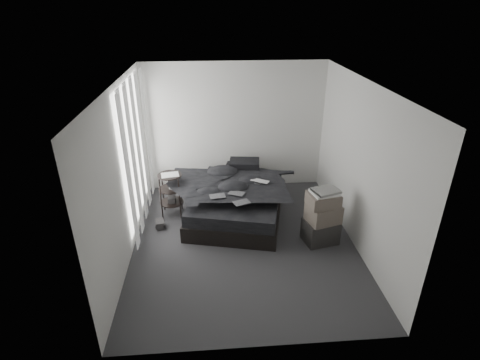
{
  "coord_description": "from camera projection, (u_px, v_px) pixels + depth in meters",
  "views": [
    {
      "loc": [
        -0.47,
        -5.13,
        3.66
      ],
      "look_at": [
        0.0,
        0.8,
        0.75
      ],
      "focal_mm": 28.0,
      "sensor_mm": 36.0,
      "label": 1
    }
  ],
  "objects": [
    {
      "name": "curtain_left",
      "position": [
        138.0,
        153.0,
        6.36
      ],
      "size": [
        0.06,
        2.12,
        2.48
      ],
      "primitive_type": "cube",
      "color": "white",
      "rests_on": "wall_left"
    },
    {
      "name": "mattress",
      "position": [
        237.0,
        196.0,
        6.83
      ],
      "size": [
        1.93,
        2.3,
        0.22
      ],
      "primitive_type": "cube",
      "rotation": [
        0.0,
        0.0,
        -0.23
      ],
      "color": "black",
      "rests_on": "bed"
    },
    {
      "name": "wall_right",
      "position": [
        360.0,
        167.0,
        5.79
      ],
      "size": [
        0.01,
        4.2,
        2.6
      ],
      "primitive_type": "cube",
      "color": "silver",
      "rests_on": "ground"
    },
    {
      "name": "ceiling",
      "position": [
        245.0,
        84.0,
        5.09
      ],
      "size": [
        3.6,
        4.2,
        0.01
      ],
      "primitive_type": "cube",
      "color": "white",
      "rests_on": "ground"
    },
    {
      "name": "papers",
      "position": [
        170.0,
        175.0,
        6.67
      ],
      "size": [
        0.34,
        0.28,
        0.02
      ],
      "primitive_type": "cube",
      "rotation": [
        0.0,
        0.0,
        0.17
      ],
      "color": "white",
      "rests_on": "side_stand"
    },
    {
      "name": "wall_back",
      "position": [
        235.0,
        127.0,
        7.55
      ],
      "size": [
        3.6,
        0.01,
        2.6
      ],
      "primitive_type": "cube",
      "color": "silver",
      "rests_on": "ground"
    },
    {
      "name": "duvet",
      "position": [
        237.0,
        186.0,
        6.68
      ],
      "size": [
        1.89,
        2.07,
        0.24
      ],
      "primitive_type": "imported",
      "rotation": [
        0.0,
        0.0,
        -0.23
      ],
      "color": "black",
      "rests_on": "mattress"
    },
    {
      "name": "wall_front",
      "position": [
        263.0,
        256.0,
        3.79
      ],
      "size": [
        3.6,
        0.01,
        2.6
      ],
      "primitive_type": "cube",
      "color": "silver",
      "rests_on": "ground"
    },
    {
      "name": "wall_left",
      "position": [
        123.0,
        175.0,
        5.54
      ],
      "size": [
        0.01,
        4.2,
        2.6
      ],
      "primitive_type": "cube",
      "color": "silver",
      "rests_on": "ground"
    },
    {
      "name": "comic_b",
      "position": [
        237.0,
        189.0,
        6.31
      ],
      "size": [
        0.31,
        0.27,
        0.01
      ],
      "primitive_type": "cube",
      "rotation": [
        0.0,
        0.0,
        -0.44
      ],
      "color": "black",
      "rests_on": "duvet"
    },
    {
      "name": "art_book_white",
      "position": [
        325.0,
        193.0,
        5.85
      ],
      "size": [
        0.46,
        0.4,
        0.04
      ],
      "primitive_type": "cube",
      "rotation": [
        0.0,
        0.0,
        0.22
      ],
      "color": "silver",
      "rests_on": "box_upper"
    },
    {
      "name": "laptop",
      "position": [
        259.0,
        178.0,
        6.66
      ],
      "size": [
        0.39,
        0.35,
        0.03
      ],
      "primitive_type": "imported",
      "rotation": [
        0.0,
        0.0,
        -0.54
      ],
      "color": "silver",
      "rests_on": "duvet"
    },
    {
      "name": "bed",
      "position": [
        237.0,
        208.0,
        6.94
      ],
      "size": [
        2.0,
        2.37,
        0.28
      ],
      "primitive_type": "cube",
      "rotation": [
        0.0,
        0.0,
        -0.23
      ],
      "color": "black",
      "rests_on": "floor"
    },
    {
      "name": "floor",
      "position": [
        244.0,
        241.0,
        6.24
      ],
      "size": [
        3.6,
        4.2,
        0.01
      ],
      "primitive_type": "cube",
      "color": "#333235",
      "rests_on": "ground"
    },
    {
      "name": "side_stand",
      "position": [
        171.0,
        195.0,
        6.86
      ],
      "size": [
        0.44,
        0.44,
        0.8
      ],
      "primitive_type": "cylinder",
      "rotation": [
        0.0,
        0.0,
        -0.0
      ],
      "color": "black",
      "rests_on": "floor"
    },
    {
      "name": "pillow_lower",
      "position": [
        241.0,
        169.0,
        7.47
      ],
      "size": [
        0.7,
        0.55,
        0.14
      ],
      "primitive_type": "cube",
      "rotation": [
        0.0,
        0.0,
        -0.23
      ],
      "color": "black",
      "rests_on": "mattress"
    },
    {
      "name": "comic_c",
      "position": [
        242.0,
        198.0,
        6.02
      ],
      "size": [
        0.31,
        0.26,
        0.01
      ],
      "primitive_type": "cube",
      "rotation": [
        0.0,
        0.0,
        0.38
      ],
      "color": "black",
      "rests_on": "duvet"
    },
    {
      "name": "box_mid",
      "position": [
        323.0,
        213.0,
        6.01
      ],
      "size": [
        0.58,
        0.51,
        0.3
      ],
      "primitive_type": "cube",
      "rotation": [
        0.0,
        0.0,
        0.29
      ],
      "color": "#5F554B",
      "rests_on": "box_lower"
    },
    {
      "name": "floor_books",
      "position": [
        160.0,
        224.0,
        6.58
      ],
      "size": [
        0.18,
        0.23,
        0.14
      ],
      "primitive_type": "cube",
      "rotation": [
        0.0,
        0.0,
        0.16
      ],
      "color": "black",
      "rests_on": "floor"
    },
    {
      "name": "art_book_snake",
      "position": [
        326.0,
        191.0,
        5.83
      ],
      "size": [
        0.47,
        0.42,
        0.04
      ],
      "primitive_type": "cube",
      "rotation": [
        0.0,
        0.0,
        0.32
      ],
      "color": "silver",
      "rests_on": "art_book_white"
    },
    {
      "name": "pillow_upper",
      "position": [
        244.0,
        164.0,
        7.38
      ],
      "size": [
        0.63,
        0.47,
        0.13
      ],
      "primitive_type": "cube",
      "rotation": [
        0.0,
        0.0,
        -0.12
      ],
      "color": "black",
      "rests_on": "pillow_lower"
    },
    {
      "name": "comic_a",
      "position": [
        217.0,
        192.0,
        6.21
      ],
      "size": [
        0.28,
        0.21,
        0.01
      ],
      "primitive_type": "cube",
      "rotation": [
        0.0,
        0.0,
        0.15
      ],
      "color": "black",
      "rests_on": "duvet"
    },
    {
      "name": "box_lower",
      "position": [
        320.0,
        231.0,
        6.17
      ],
      "size": [
        0.6,
        0.52,
        0.39
      ],
      "primitive_type": "cube",
      "rotation": [
        0.0,
        0.0,
        0.22
      ],
      "color": "black",
      "rests_on": "floor"
    },
    {
      "name": "box_upper",
      "position": [
        323.0,
        199.0,
        5.9
      ],
      "size": [
        0.52,
        0.45,
        0.21
      ],
      "primitive_type": "cube",
      "rotation": [
        0.0,
        0.0,
        0.17
      ],
      "color": "#5F554B",
      "rests_on": "box_mid"
    },
    {
      "name": "window_left",
      "position": [
        135.0,
        149.0,
        6.32
      ],
      "size": [
        0.02,
        2.0,
        2.3
      ],
      "primitive_type": "cube",
      "color": "white",
      "rests_on": "wall_left"
    }
  ]
}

